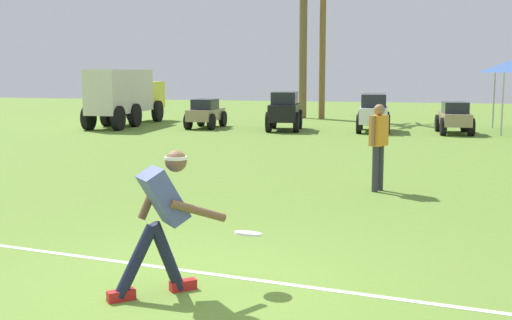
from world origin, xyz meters
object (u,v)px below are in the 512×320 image
Objects in this scene: frisbee_thrower at (163,214)px; teammate_near_sideline at (379,139)px; parked_car_slot_d at (454,117)px; frisbee_in_flight at (248,233)px; parked_car_slot_b at (285,110)px; parked_car_slot_c at (374,111)px; palm_tree_far_left at (303,31)px; palm_tree_left_of_centre at (323,21)px; box_truck at (126,94)px; parked_car_slot_a at (206,113)px.

frisbee_thrower is 0.89× the size of teammate_near_sideline.
teammate_near_sideline is 0.68× the size of parked_car_slot_d.
frisbee_in_flight is 17.23m from parked_car_slot_b.
frisbee_thrower is at bearing -91.72° from parked_car_slot_c.
palm_tree_far_left reaches higher than parked_car_slot_b.
frisbee_thrower is 0.20× the size of palm_tree_far_left.
parked_car_slot_d is at bearing 79.37° from frisbee_thrower.
frisbee_in_flight is 23.81m from palm_tree_far_left.
palm_tree_far_left is at bearing 97.69° from frisbee_thrower.
palm_tree_far_left is 0.99× the size of palm_tree_left_of_centre.
frisbee_thrower is at bearing -62.67° from box_truck.
palm_tree_left_of_centre is (6.92, 5.65, 3.16)m from box_truck.
parked_car_slot_b is 1.00× the size of parked_car_slot_c.
teammate_near_sideline is 11.76m from parked_car_slot_c.
frisbee_thrower is 23.84m from palm_tree_left_of_centre.
parked_car_slot_d is at bearing -1.12° from box_truck.
frisbee_in_flight is (0.73, 0.41, -0.25)m from frisbee_thrower.
palm_tree_far_left is at bearing 167.65° from palm_tree_left_of_centre.
palm_tree_far_left is 1.04m from palm_tree_left_of_centre.
box_truck is at bearing 117.33° from frisbee_thrower.
parked_car_slot_b is at bearing -177.57° from parked_car_slot_d.
parked_car_slot_b is at bearing -85.03° from palm_tree_far_left.
parked_car_slot_a is 3.52m from box_truck.
parked_car_slot_d is at bearing -2.52° from parked_car_slot_c.
parked_car_slot_d is 0.38× the size of box_truck.
teammate_near_sideline is at bearing -69.59° from parked_car_slot_b.
parked_car_slot_d is at bearing -43.18° from palm_tree_far_left.
parked_car_slot_a is (-6.49, 17.09, 0.02)m from frisbee_in_flight.
frisbee_in_flight is 0.15× the size of parked_car_slot_c.
parked_car_slot_c is 7.74m from palm_tree_far_left.
parked_car_slot_b is 3.20m from parked_car_slot_c.
parked_car_slot_a is 0.90× the size of parked_car_slot_c.
parked_car_slot_a is 0.98× the size of parked_car_slot_d.
frisbee_thrower is at bearing -84.44° from palm_tree_left_of_centre.
parked_car_slot_d is at bearing 81.55° from teammate_near_sideline.
palm_tree_left_of_centre is at bearing 59.77° from parked_car_slot_a.
frisbee_thrower is at bearing -82.31° from palm_tree_far_left.
palm_tree_far_left is (6.01, 5.85, 2.70)m from box_truck.
parked_car_slot_c is at bearing -58.04° from palm_tree_far_left.
parked_car_slot_b is at bearing -4.33° from box_truck.
frisbee_in_flight is at bearing -80.42° from palm_tree_far_left.
frisbee_thrower reaches higher than parked_car_slot_d.
parked_car_slot_b is 1.08× the size of parked_car_slot_d.
frisbee_in_flight is at bearing -60.27° from box_truck.
frisbee_in_flight is 20.04m from box_truck.
teammate_near_sideline is 16.01m from box_truck.
palm_tree_left_of_centre is at bearing 86.67° from parked_car_slot_b.
parked_car_slot_b is 0.35× the size of palm_tree_left_of_centre.
parked_car_slot_a is at bearing -179.60° from parked_car_slot_d.
frisbee_in_flight is 0.16× the size of parked_car_slot_d.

